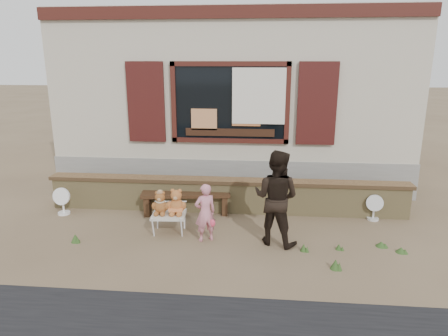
# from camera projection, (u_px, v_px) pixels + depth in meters

# --- Properties ---
(ground) EXTENTS (80.00, 80.00, 0.00)m
(ground) POSITION_uv_depth(u_px,v_px,m) (221.00, 231.00, 7.04)
(ground) COLOR brown
(ground) RESTS_ON ground
(shopfront) EXTENTS (8.04, 5.13, 4.00)m
(shopfront) POSITION_uv_depth(u_px,v_px,m) (237.00, 95.00, 10.82)
(shopfront) COLOR #BDAF99
(shopfront) RESTS_ON ground
(brick_wall) EXTENTS (7.10, 0.36, 0.67)m
(brick_wall) POSITION_uv_depth(u_px,v_px,m) (226.00, 195.00, 7.91)
(brick_wall) COLOR tan
(brick_wall) RESTS_ON ground
(bench) EXTENTS (1.75, 0.58, 0.44)m
(bench) POSITION_uv_depth(u_px,v_px,m) (186.00, 198.00, 7.76)
(bench) COLOR #311E11
(bench) RESTS_ON ground
(folding_chair) EXTENTS (0.61, 0.55, 0.35)m
(folding_chair) POSITION_uv_depth(u_px,v_px,m) (169.00, 215.00, 6.93)
(folding_chair) COLOR beige
(folding_chair) RESTS_ON ground
(teddy_bear_left) EXTENTS (0.32, 0.28, 0.41)m
(teddy_bear_left) POSITION_uv_depth(u_px,v_px,m) (160.00, 202.00, 6.87)
(teddy_bear_left) COLOR brown
(teddy_bear_left) RESTS_ON folding_chair
(teddy_bear_right) EXTENTS (0.36, 0.32, 0.46)m
(teddy_bear_right) POSITION_uv_depth(u_px,v_px,m) (177.00, 201.00, 6.86)
(teddy_bear_right) COLOR #9A592B
(teddy_bear_right) RESTS_ON folding_chair
(child) EXTENTS (0.43, 0.37, 0.99)m
(child) POSITION_uv_depth(u_px,v_px,m) (205.00, 213.00, 6.57)
(child) COLOR pink
(child) RESTS_ON ground
(adult) EXTENTS (0.93, 0.84, 1.57)m
(adult) POSITION_uv_depth(u_px,v_px,m) (276.00, 198.00, 6.41)
(adult) COLOR black
(adult) RESTS_ON ground
(fan_left) EXTENTS (0.34, 0.23, 0.55)m
(fan_left) POSITION_uv_depth(u_px,v_px,m) (63.00, 201.00, 7.76)
(fan_left) COLOR white
(fan_left) RESTS_ON ground
(fan_right) EXTENTS (0.32, 0.21, 0.51)m
(fan_right) POSITION_uv_depth(u_px,v_px,m) (374.00, 207.00, 7.49)
(fan_right) COLOR silver
(fan_right) RESTS_ON ground
(grass_tufts) EXTENTS (5.42, 1.72, 0.15)m
(grass_tufts) POSITION_uv_depth(u_px,v_px,m) (276.00, 242.00, 6.49)
(grass_tufts) COLOR #325221
(grass_tufts) RESTS_ON ground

